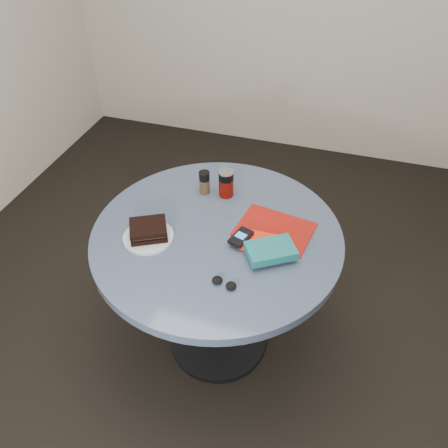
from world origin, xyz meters
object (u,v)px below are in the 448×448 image
(table, at_px, (217,260))
(red_book, at_px, (263,243))
(plate, at_px, (148,237))
(magazine, at_px, (275,229))
(mp3_player, at_px, (241,237))
(headphones, at_px, (224,283))
(sandwich, at_px, (148,230))
(novel, at_px, (271,251))
(soda_can, at_px, (226,183))
(pepper_grinder, at_px, (204,182))

(table, distance_m, red_book, 0.26)
(plate, distance_m, magazine, 0.50)
(plate, distance_m, mp3_player, 0.36)
(magazine, bearing_deg, headphones, -98.44)
(sandwich, bearing_deg, mp3_player, 12.00)
(novel, bearing_deg, magazine, 63.87)
(plate, bearing_deg, headphones, -22.18)
(table, xyz_separation_m, soda_can, (-0.03, 0.24, 0.23))
(novel, xyz_separation_m, headphones, (-0.13, -0.18, -0.03))
(pepper_grinder, height_order, mp3_player, pepper_grinder)
(sandwich, xyz_separation_m, mp3_player, (0.35, 0.07, -0.01))
(table, bearing_deg, pepper_grinder, 119.11)
(table, xyz_separation_m, red_book, (0.19, -0.02, 0.18))
(magazine, distance_m, headphones, 0.35)
(novel, distance_m, headphones, 0.22)
(soda_can, relative_size, pepper_grinder, 1.16)
(plate, bearing_deg, table, 24.48)
(sandwich, xyz_separation_m, novel, (0.48, 0.03, -0.00))
(sandwich, relative_size, mp3_player, 1.58)
(magazine, relative_size, headphones, 2.93)
(red_book, height_order, headphones, headphones)
(novel, bearing_deg, headphones, -156.87)
(magazine, bearing_deg, plate, -147.95)
(red_book, bearing_deg, table, 173.09)
(mp3_player, bearing_deg, novel, -20.37)
(soda_can, xyz_separation_m, novel, (0.27, -0.32, -0.03))
(plate, xyz_separation_m, magazine, (0.46, 0.19, -0.00))
(table, xyz_separation_m, novel, (0.23, -0.08, 0.20))
(plate, relative_size, magazine, 0.68)
(red_book, bearing_deg, novel, -54.09)
(table, bearing_deg, sandwich, -156.89)
(table, height_order, sandwich, sandwich)
(sandwich, bearing_deg, soda_can, 58.90)
(soda_can, height_order, red_book, soda_can)
(soda_can, bearing_deg, mp3_player, -62.68)
(plate, relative_size, novel, 1.12)
(pepper_grinder, xyz_separation_m, mp3_player, (0.24, -0.26, -0.03))
(magazine, height_order, novel, novel)
(table, height_order, mp3_player, mp3_player)
(table, relative_size, headphones, 10.07)
(plate, xyz_separation_m, sandwich, (0.00, 0.01, 0.03))
(pepper_grinder, relative_size, magazine, 0.37)
(soda_can, distance_m, headphones, 0.52)
(magazine, bearing_deg, mp3_player, -125.78)
(pepper_grinder, relative_size, red_book, 0.65)
(soda_can, bearing_deg, red_book, -49.47)
(mp3_player, distance_m, headphones, 0.23)
(table, bearing_deg, novel, -18.20)
(red_book, bearing_deg, plate, -168.97)
(table, xyz_separation_m, magazine, (0.22, 0.08, 0.17))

